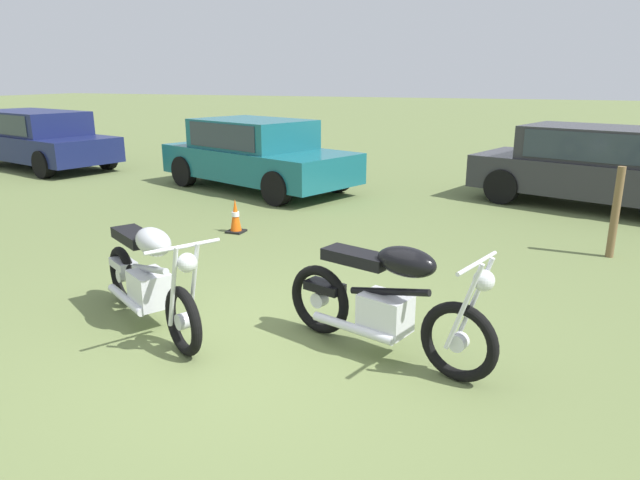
{
  "coord_description": "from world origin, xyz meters",
  "views": [
    {
      "loc": [
        2.16,
        -3.97,
        2.28
      ],
      "look_at": [
        -0.06,
        1.71,
        0.52
      ],
      "focal_mm": 31.97,
      "sensor_mm": 36.0,
      "label": 1
    }
  ],
  "objects_px": {
    "car_charcoal": "(601,163)",
    "fence_post_wooden": "(615,213)",
    "car_navy": "(38,135)",
    "traffic_cone": "(236,217)",
    "motorcycle_black": "(386,301)",
    "motorcycle_silver": "(149,277)",
    "car_teal": "(256,151)"
  },
  "relations": [
    {
      "from": "motorcycle_silver",
      "to": "car_teal",
      "type": "relative_size",
      "value": 0.39
    },
    {
      "from": "car_charcoal",
      "to": "fence_post_wooden",
      "type": "bearing_deg",
      "value": -71.65
    },
    {
      "from": "motorcycle_black",
      "to": "car_charcoal",
      "type": "height_order",
      "value": "car_charcoal"
    },
    {
      "from": "car_navy",
      "to": "car_charcoal",
      "type": "height_order",
      "value": "same"
    },
    {
      "from": "traffic_cone",
      "to": "motorcycle_silver",
      "type": "bearing_deg",
      "value": -73.82
    },
    {
      "from": "car_navy",
      "to": "car_teal",
      "type": "relative_size",
      "value": 1.01
    },
    {
      "from": "car_navy",
      "to": "fence_post_wooden",
      "type": "relative_size",
      "value": 3.94
    },
    {
      "from": "car_navy",
      "to": "car_teal",
      "type": "distance_m",
      "value": 6.6
    },
    {
      "from": "motorcycle_silver",
      "to": "fence_post_wooden",
      "type": "xyz_separation_m",
      "value": [
        4.22,
        3.98,
        0.1
      ]
    },
    {
      "from": "motorcycle_silver",
      "to": "motorcycle_black",
      "type": "xyz_separation_m",
      "value": [
        2.19,
        0.24,
        -0.0
      ]
    },
    {
      "from": "car_teal",
      "to": "motorcycle_black",
      "type": "bearing_deg",
      "value": -33.61
    },
    {
      "from": "car_teal",
      "to": "car_charcoal",
      "type": "height_order",
      "value": "same"
    },
    {
      "from": "car_teal",
      "to": "traffic_cone",
      "type": "xyz_separation_m",
      "value": [
        1.33,
        -3.24,
        -0.56
      ]
    },
    {
      "from": "car_teal",
      "to": "fence_post_wooden",
      "type": "distance_m",
      "value": 6.98
    },
    {
      "from": "motorcycle_black",
      "to": "car_teal",
      "type": "xyz_separation_m",
      "value": [
        -4.47,
        6.26,
        0.31
      ]
    },
    {
      "from": "motorcycle_black",
      "to": "car_charcoal",
      "type": "xyz_separation_m",
      "value": [
        2.06,
        6.92,
        0.31
      ]
    },
    {
      "from": "fence_post_wooden",
      "to": "traffic_cone",
      "type": "bearing_deg",
      "value": -172.14
    },
    {
      "from": "motorcycle_black",
      "to": "fence_post_wooden",
      "type": "bearing_deg",
      "value": 79.0
    },
    {
      "from": "car_navy",
      "to": "traffic_cone",
      "type": "relative_size",
      "value": 9.06
    },
    {
      "from": "motorcycle_silver",
      "to": "car_charcoal",
      "type": "bearing_deg",
      "value": 90.14
    },
    {
      "from": "car_teal",
      "to": "car_navy",
      "type": "bearing_deg",
      "value": -164.13
    },
    {
      "from": "car_navy",
      "to": "traffic_cone",
      "type": "bearing_deg",
      "value": -10.46
    },
    {
      "from": "motorcycle_black",
      "to": "fence_post_wooden",
      "type": "height_order",
      "value": "fence_post_wooden"
    },
    {
      "from": "car_teal",
      "to": "motorcycle_silver",
      "type": "bearing_deg",
      "value": -49.82
    },
    {
      "from": "motorcycle_silver",
      "to": "car_navy",
      "type": "bearing_deg",
      "value": 172.19
    },
    {
      "from": "traffic_cone",
      "to": "fence_post_wooden",
      "type": "relative_size",
      "value": 0.43
    },
    {
      "from": "motorcycle_black",
      "to": "traffic_cone",
      "type": "relative_size",
      "value": 3.77
    },
    {
      "from": "motorcycle_silver",
      "to": "motorcycle_black",
      "type": "bearing_deg",
      "value": 37.16
    },
    {
      "from": "traffic_cone",
      "to": "fence_post_wooden",
      "type": "height_order",
      "value": "fence_post_wooden"
    },
    {
      "from": "car_teal",
      "to": "fence_post_wooden",
      "type": "height_order",
      "value": "car_teal"
    },
    {
      "from": "car_navy",
      "to": "traffic_cone",
      "type": "xyz_separation_m",
      "value": [
        7.91,
        -3.81,
        -0.6
      ]
    },
    {
      "from": "motorcycle_black",
      "to": "fence_post_wooden",
      "type": "relative_size",
      "value": 1.64
    }
  ]
}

